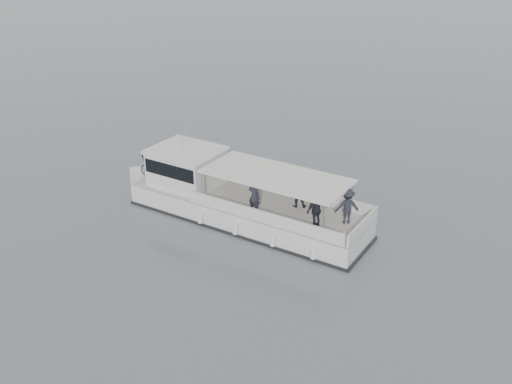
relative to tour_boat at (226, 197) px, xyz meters
The scene contains 2 objects.
ground 5.11m from the tour_boat, 138.25° to the left, with size 1400.00×1400.00×0.00m, color #545E63.
tour_boat is the anchor object (origin of this frame).
Camera 1 is at (17.12, -23.75, 12.82)m, focal length 40.00 mm.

